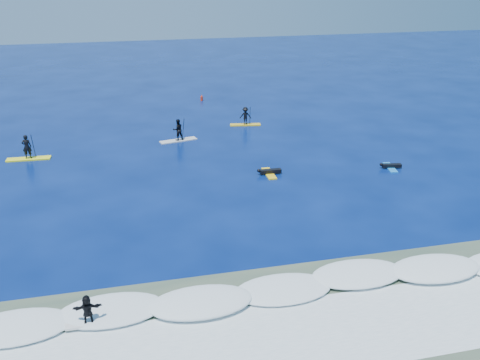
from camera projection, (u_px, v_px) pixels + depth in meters
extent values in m
plane|color=#031449|center=(221.00, 209.00, 34.05)|extent=(160.00, 160.00, 0.00)
cube|color=#384D3F|center=(291.00, 354.00, 21.46)|extent=(90.00, 13.00, 0.01)
cube|color=white|center=(264.00, 297.00, 25.06)|extent=(40.00, 6.00, 0.30)
cube|color=silver|center=(284.00, 338.00, 22.36)|extent=(34.00, 5.00, 0.02)
cube|color=#FFFD1B|center=(29.00, 159.00, 42.48)|extent=(3.40, 0.98, 0.11)
imported|color=black|center=(27.00, 146.00, 42.10)|extent=(0.72, 0.49, 1.94)
cylinder|color=black|center=(34.00, 147.00, 42.21)|extent=(0.08, 0.78, 2.26)
cube|color=black|center=(36.00, 160.00, 42.62)|extent=(0.13, 0.03, 0.34)
cube|color=silver|center=(178.00, 140.00, 46.83)|extent=(3.36, 1.51, 0.11)
imported|color=black|center=(178.00, 130.00, 46.45)|extent=(1.05, 0.89, 1.88)
cylinder|color=black|center=(183.00, 130.00, 46.67)|extent=(0.21, 0.74, 2.19)
cube|color=black|center=(184.00, 141.00, 47.07)|extent=(0.13, 0.03, 0.33)
cube|color=gold|center=(245.00, 125.00, 51.34)|extent=(3.01, 1.19, 0.10)
imported|color=black|center=(245.00, 116.00, 51.00)|extent=(1.17, 0.79, 1.68)
cylinder|color=black|center=(250.00, 116.00, 51.05)|extent=(0.15, 0.67, 1.96)
cube|color=black|center=(250.00, 126.00, 51.40)|extent=(0.12, 0.03, 0.29)
cube|color=yellow|center=(269.00, 173.00, 39.53)|extent=(0.68, 2.32, 0.11)
cube|color=black|center=(271.00, 171.00, 39.48)|extent=(1.60, 0.47, 0.26)
sphere|color=black|center=(259.00, 171.00, 39.27)|extent=(0.26, 0.26, 0.26)
cube|color=#1C7ED5|center=(390.00, 168.00, 40.67)|extent=(0.94, 2.17, 0.10)
cube|color=black|center=(392.00, 165.00, 40.61)|extent=(1.50, 0.64, 0.24)
sphere|color=black|center=(381.00, 164.00, 40.53)|extent=(0.24, 0.24, 0.24)
cube|color=silver|center=(89.00, 323.00, 22.96)|extent=(1.98, 0.55, 0.10)
imported|color=black|center=(87.00, 309.00, 22.68)|extent=(1.24, 0.40, 1.33)
cylinder|color=red|center=(202.00, 99.00, 60.27)|extent=(0.30, 0.30, 0.48)
cone|color=red|center=(202.00, 95.00, 60.14)|extent=(0.21, 0.21, 0.24)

